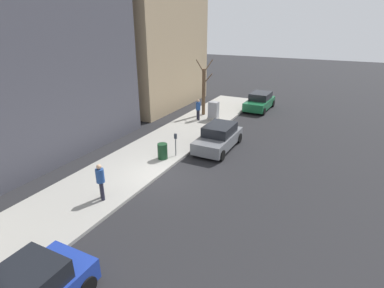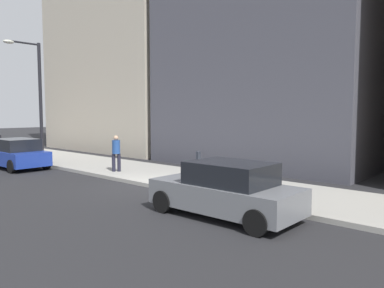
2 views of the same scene
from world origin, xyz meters
name	(u,v)px [view 1 (image 1 of 2)]	position (x,y,z in m)	size (l,w,h in m)	color
ground_plane	(161,176)	(0.00, 0.00, 0.00)	(120.00, 120.00, 0.00)	#232326
sidewalk	(130,167)	(2.00, 0.00, 0.07)	(4.00, 36.00, 0.15)	#9E9B93
parked_car_green	(260,102)	(-1.03, -14.93, 0.74)	(1.99, 4.23, 1.52)	#196038
parked_car_grey	(219,137)	(-1.21, -4.78, 0.74)	(1.95, 4.21, 1.52)	slate
parking_meter	(176,142)	(0.45, -2.32, 0.98)	(0.14, 0.10, 1.35)	slate
utility_box	(213,111)	(1.30, -9.78, 0.85)	(0.83, 0.61, 1.43)	#A8A399
bare_tree	(204,91)	(2.60, -10.69, 2.17)	(1.24, 1.18, 4.53)	brown
trash_bin	(163,151)	(0.90, -1.61, 0.60)	(0.56, 0.56, 0.90)	#14381E
pedestrian_near_meter	(198,108)	(2.34, -9.12, 1.09)	(0.36, 0.36, 1.66)	#1E1E2D
pedestrian_midblock	(101,180)	(1.00, 3.16, 1.09)	(0.36, 0.36, 1.66)	#1E1E2D
office_tower_left	(132,24)	(10.73, -12.34, 7.20)	(10.46, 10.46, 14.40)	tan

